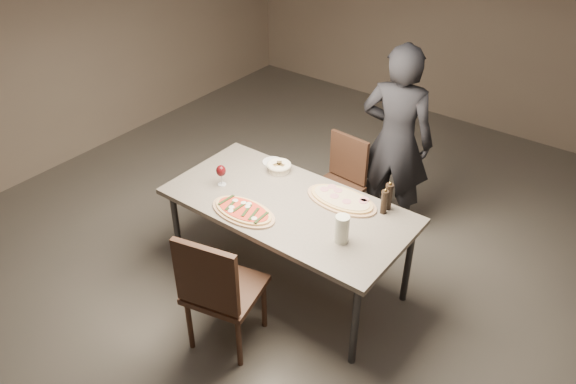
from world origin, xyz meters
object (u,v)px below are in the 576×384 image
Objects in this scene: zucchini_pizza at (243,211)px; bread_basket at (279,166)px; chair_near at (218,288)px; diner at (396,141)px; pepper_mill_left at (389,196)px; carafe at (342,229)px; dining_table at (288,210)px; ham_pizza at (341,199)px; chair_far at (341,178)px.

bread_basket reaches higher than zucchini_pizza.
diner is (0.22, 1.94, 0.29)m from chair_near.
pepper_mill_left is 0.13× the size of diner.
diner reaches higher than pepper_mill_left.
chair_near is (-0.50, -0.67, -0.30)m from carafe.
chair_near is (0.03, -0.79, -0.15)m from dining_table.
pepper_mill_left is at bearing 56.18° from zucchini_pizza.
diner is (-0.35, 0.77, -0.02)m from pepper_mill_left.
pepper_mill_left is at bearing 32.43° from dining_table.
chair_far reaches higher than ham_pizza.
bread_basket is at bearing 73.84° from chair_far.
zucchini_pizza reaches higher than ham_pizza.
bread_basket is at bearing 119.42° from zucchini_pizza.
chair_far is (-0.10, 0.89, -0.22)m from dining_table.
zucchini_pizza is 2.64× the size of carafe.
carafe is 0.20× the size of chair_near.
dining_table is 0.81m from chair_near.
chair_far is at bearing 122.12° from carafe.
chair_near reaches higher than dining_table.
bread_basket is (-0.14, 0.59, 0.02)m from zucchini_pizza.
dining_table is 0.92m from chair_far.
chair_near is at bearing 99.15° from chair_far.
chair_near reaches higher than zucchini_pizza.
zucchini_pizza is at bearing 90.75° from chair_far.
chair_near is at bearing -87.74° from dining_table.
chair_far is at bearing 24.12° from diner.
ham_pizza is 0.67× the size of chair_far.
diner is (0.43, 1.43, 0.07)m from zucchini_pizza.
bread_basket is at bearing 94.45° from chair_near.
pepper_mill_left reaches higher than chair_far.
carafe is at bearing 27.92° from zucchini_pizza.
chair_near is (0.35, -1.10, -0.25)m from bread_basket.
zucchini_pizza is 2.69× the size of bread_basket.
pepper_mill_left is 1.13× the size of carafe.
diner reaches higher than chair_near.
pepper_mill_left is (0.92, 0.07, 0.06)m from bread_basket.
ham_pizza is 2.51× the size of pepper_mill_left.
diner is at bearing 114.37° from ham_pizza.
carafe is (0.54, -0.13, 0.16)m from dining_table.
carafe is at bearing -13.41° from dining_table.
zucchini_pizza reaches higher than dining_table.
diner is at bearing 55.84° from bread_basket.
chair_near reaches higher than chair_far.
dining_table is at bearing 72.94° from zucchini_pizza.
carafe is at bearing 126.68° from chair_far.
bread_basket is 0.97m from carafe.
carafe is (0.72, 0.15, 0.08)m from zucchini_pizza.
carafe reaches higher than dining_table.
dining_table is at bearing 166.59° from carafe.
dining_table is at bearing -43.87° from bread_basket.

